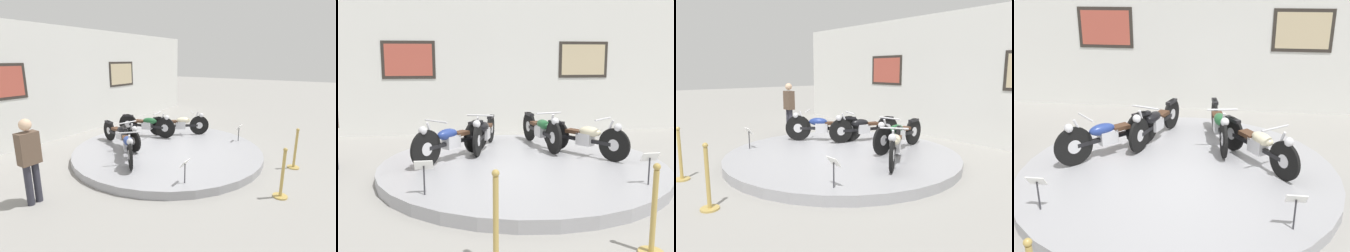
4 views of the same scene
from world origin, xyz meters
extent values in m
plane|color=gray|center=(0.00, 0.00, 0.00)|extent=(60.00, 60.00, 0.00)
cylinder|color=#99999E|center=(0.00, 0.00, 0.10)|extent=(5.22, 5.22, 0.19)
cube|color=silver|center=(0.00, 3.97, 1.85)|extent=(14.00, 0.20, 3.69)
cube|color=#2D2823|center=(-2.40, 3.86, 2.03)|extent=(1.40, 0.02, 1.00)
cube|color=#B24C3D|center=(-2.40, 3.85, 2.03)|extent=(1.24, 0.02, 0.84)
cylinder|color=black|center=(-1.74, -0.12, 0.53)|extent=(0.50, 0.53, 0.68)
cylinder|color=silver|center=(-1.74, -0.12, 0.53)|extent=(0.21, 0.22, 0.24)
cylinder|color=black|center=(-0.81, 0.86, 0.53)|extent=(0.50, 0.53, 0.68)
cylinder|color=silver|center=(-0.81, 0.86, 0.53)|extent=(0.21, 0.22, 0.24)
cube|color=black|center=(-1.28, 0.37, 0.53)|extent=(0.90, 0.95, 0.07)
cube|color=silver|center=(-1.30, 0.34, 0.55)|extent=(0.37, 0.37, 0.24)
ellipsoid|color=navy|center=(-1.37, 0.27, 0.71)|extent=(0.49, 0.50, 0.20)
cube|color=#472D1E|center=(-1.13, 0.53, 0.67)|extent=(0.37, 0.37, 0.07)
cube|color=black|center=(-0.81, 0.86, 0.82)|extent=(0.32, 0.33, 0.06)
cylinder|color=silver|center=(-1.64, -0.01, 0.73)|extent=(0.20, 0.21, 0.54)
cylinder|color=silver|center=(-1.56, 0.07, 0.99)|extent=(0.41, 0.39, 0.03)
sphere|color=silver|center=(-1.78, -0.16, 0.87)|extent=(0.15, 0.15, 0.15)
cylinder|color=black|center=(-0.80, 0.58, 0.50)|extent=(0.23, 0.62, 0.63)
cylinder|color=silver|center=(-0.80, 0.58, 0.50)|extent=(0.12, 0.23, 0.22)
cylinder|color=black|center=(-0.41, 1.87, 0.50)|extent=(0.23, 0.62, 0.63)
cylinder|color=silver|center=(-0.41, 1.87, 0.50)|extent=(0.12, 0.23, 0.22)
cube|color=black|center=(-0.60, 1.22, 0.50)|extent=(0.42, 1.21, 0.07)
cube|color=silver|center=(-0.62, 1.18, 0.52)|extent=(0.28, 0.36, 0.24)
ellipsoid|color=black|center=(-0.64, 1.09, 0.68)|extent=(0.35, 0.52, 0.20)
cube|color=#472D1E|center=(-0.54, 1.43, 0.64)|extent=(0.28, 0.36, 0.07)
cube|color=black|center=(-0.41, 1.87, 0.77)|extent=(0.20, 0.37, 0.06)
cylinder|color=silver|center=(-0.75, 0.72, 0.70)|extent=(0.11, 0.25, 0.54)
cylinder|color=silver|center=(-0.72, 0.82, 0.96)|extent=(0.53, 0.18, 0.03)
sphere|color=silver|center=(-0.81, 0.52, 0.84)|extent=(0.15, 0.15, 0.15)
cylinder|color=black|center=(0.72, 0.56, 0.53)|extent=(0.17, 0.67, 0.67)
cylinder|color=silver|center=(0.72, 0.56, 0.53)|extent=(0.11, 0.24, 0.23)
cylinder|color=black|center=(0.49, 1.89, 0.53)|extent=(0.17, 0.67, 0.67)
cylinder|color=silver|center=(0.49, 1.89, 0.53)|extent=(0.11, 0.24, 0.23)
cube|color=black|center=(0.60, 1.22, 0.53)|extent=(0.29, 1.23, 0.07)
cube|color=silver|center=(0.61, 1.18, 0.55)|extent=(0.25, 0.35, 0.24)
ellipsoid|color=#1E562D|center=(0.63, 1.09, 0.71)|extent=(0.30, 0.51, 0.20)
cube|color=#472D1E|center=(0.57, 1.44, 0.67)|extent=(0.25, 0.35, 0.07)
cube|color=black|center=(0.49, 1.89, 0.81)|extent=(0.16, 0.37, 0.06)
cylinder|color=silver|center=(0.70, 0.70, 0.73)|extent=(0.09, 0.25, 0.54)
cylinder|color=silver|center=(0.68, 0.81, 0.99)|extent=(0.54, 0.13, 0.03)
sphere|color=silver|center=(0.73, 0.50, 0.87)|extent=(0.15, 0.15, 0.15)
cylinder|color=black|center=(1.69, -0.17, 0.51)|extent=(0.43, 0.53, 0.63)
cylinder|color=silver|center=(1.69, -0.17, 0.51)|extent=(0.19, 0.21, 0.22)
cylinder|color=black|center=(0.87, 0.91, 0.51)|extent=(0.43, 0.53, 0.63)
cylinder|color=silver|center=(0.87, 0.91, 0.51)|extent=(0.19, 0.21, 0.22)
cube|color=black|center=(1.28, 0.37, 0.51)|extent=(0.81, 1.03, 0.07)
cube|color=silver|center=(1.30, 0.34, 0.53)|extent=(0.35, 0.38, 0.24)
ellipsoid|color=beige|center=(1.36, 0.26, 0.69)|extent=(0.47, 0.51, 0.20)
cube|color=#472D1E|center=(1.14, 0.54, 0.65)|extent=(0.35, 0.38, 0.07)
cube|color=black|center=(0.87, 0.91, 0.77)|extent=(0.30, 0.35, 0.06)
cylinder|color=silver|center=(1.60, -0.05, 0.71)|extent=(0.19, 0.23, 0.54)
cylinder|color=silver|center=(1.53, 0.04, 0.97)|extent=(0.45, 0.35, 0.03)
sphere|color=silver|center=(1.72, -0.21, 0.85)|extent=(0.15, 0.15, 0.15)
cylinder|color=#333338|center=(-1.68, -1.51, 0.40)|extent=(0.02, 0.02, 0.42)
cube|color=white|center=(-1.68, -1.51, 0.63)|extent=(0.26, 0.11, 0.15)
cylinder|color=#333338|center=(1.68, -1.51, 0.40)|extent=(0.02, 0.02, 0.42)
cube|color=white|center=(1.68, -1.51, 0.63)|extent=(0.26, 0.11, 0.15)
cylinder|color=#2D2D38|center=(-3.67, 0.65, 0.40)|extent=(0.13, 0.13, 0.79)
cylinder|color=#2D2D38|center=(-3.51, 0.65, 0.40)|extent=(0.13, 0.13, 0.79)
cube|color=brown|center=(-3.59, 0.65, 1.09)|extent=(0.36, 0.22, 0.59)
sphere|color=beige|center=(-3.59, 0.65, 1.52)|extent=(0.21, 0.21, 0.21)
cylinder|color=tan|center=(-0.85, -3.20, 0.01)|extent=(0.28, 0.28, 0.03)
cylinder|color=tan|center=(-0.85, -3.20, 0.47)|extent=(0.06, 0.06, 0.95)
sphere|color=tan|center=(-0.85, -3.20, 0.98)|extent=(0.08, 0.08, 0.08)
cylinder|color=tan|center=(0.85, -3.20, 0.01)|extent=(0.28, 0.28, 0.03)
cylinder|color=tan|center=(0.85, -3.20, 0.47)|extent=(0.06, 0.06, 0.95)
sphere|color=tan|center=(0.85, -3.20, 0.98)|extent=(0.08, 0.08, 0.08)
camera|label=1|loc=(-5.96, -3.87, 2.64)|focal=28.00mm
camera|label=2|loc=(-1.25, -6.93, 2.13)|focal=42.00mm
camera|label=3|loc=(5.70, -4.51, 2.07)|focal=35.00mm
camera|label=4|loc=(0.87, -5.84, 3.11)|focal=42.00mm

